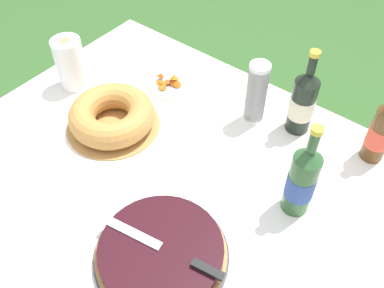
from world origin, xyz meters
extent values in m
plane|color=#335B28|center=(0.00, 0.00, 0.00)|extent=(16.00, 16.00, 0.00)
cube|color=#A87A47|center=(0.00, 0.00, 0.67)|extent=(1.53, 1.15, 0.03)
cylinder|color=#A87A47|center=(-0.70, 0.51, 0.33)|extent=(0.06, 0.06, 0.65)
cube|color=white|center=(0.00, 0.00, 0.69)|extent=(1.54, 1.16, 0.00)
cube|color=white|center=(0.00, 0.58, 0.64)|extent=(1.54, 0.00, 0.10)
cube|color=white|center=(-0.77, 0.00, 0.64)|extent=(0.00, 1.16, 0.10)
cylinder|color=#38383D|center=(0.15, -0.25, 0.70)|extent=(0.37, 0.37, 0.02)
cylinder|color=#B78447|center=(0.15, -0.25, 0.72)|extent=(0.36, 0.36, 0.01)
cylinder|color=black|center=(0.15, -0.25, 0.74)|extent=(0.34, 0.34, 0.03)
cube|color=silver|center=(0.06, -0.27, 0.76)|extent=(0.19, 0.06, 0.00)
cube|color=black|center=(0.29, -0.23, 0.76)|extent=(0.09, 0.04, 0.01)
cylinder|color=#B78447|center=(-0.32, 0.03, 0.70)|extent=(0.33, 0.33, 0.01)
torus|color=#BC7F3D|center=(-0.32, 0.03, 0.75)|extent=(0.30, 0.30, 0.09)
cylinder|color=white|center=(0.05, 0.37, 0.74)|extent=(0.07, 0.07, 0.09)
cylinder|color=white|center=(0.05, 0.37, 0.76)|extent=(0.07, 0.07, 0.09)
cylinder|color=white|center=(0.05, 0.37, 0.77)|extent=(0.07, 0.07, 0.09)
cylinder|color=white|center=(0.05, 0.37, 0.78)|extent=(0.07, 0.07, 0.09)
cylinder|color=white|center=(0.05, 0.37, 0.79)|extent=(0.07, 0.07, 0.09)
cylinder|color=white|center=(0.05, 0.37, 0.81)|extent=(0.07, 0.07, 0.09)
cylinder|color=white|center=(0.05, 0.37, 0.82)|extent=(0.07, 0.07, 0.09)
cylinder|color=white|center=(0.05, 0.37, 0.83)|extent=(0.07, 0.07, 0.09)
cylinder|color=white|center=(0.05, 0.37, 0.85)|extent=(0.07, 0.07, 0.09)
cylinder|color=white|center=(0.05, 0.37, 0.86)|extent=(0.07, 0.07, 0.09)
cylinder|color=white|center=(0.05, 0.37, 0.87)|extent=(0.07, 0.07, 0.09)
cylinder|color=white|center=(0.05, 0.37, 0.89)|extent=(0.07, 0.07, 0.09)
torus|color=white|center=(0.05, 0.37, 0.93)|extent=(0.07, 0.07, 0.01)
cylinder|color=#2D562D|center=(0.35, 0.13, 0.80)|extent=(0.08, 0.08, 0.22)
cylinder|color=#334C93|center=(0.35, 0.13, 0.80)|extent=(0.08, 0.08, 0.08)
cone|color=#2D562D|center=(0.35, 0.13, 0.93)|extent=(0.08, 0.08, 0.04)
cylinder|color=#2D562D|center=(0.35, 0.13, 0.98)|extent=(0.03, 0.03, 0.06)
cylinder|color=gold|center=(0.35, 0.13, 1.02)|extent=(0.03, 0.03, 0.02)
cylinder|color=brown|center=(0.45, 0.46, 0.79)|extent=(0.07, 0.07, 0.20)
cylinder|color=#E54C38|center=(0.45, 0.46, 0.79)|extent=(0.08, 0.08, 0.08)
cylinder|color=black|center=(0.19, 0.43, 0.80)|extent=(0.08, 0.08, 0.21)
cylinder|color=beige|center=(0.19, 0.43, 0.79)|extent=(0.09, 0.09, 0.08)
cone|color=black|center=(0.19, 0.43, 0.92)|extent=(0.08, 0.08, 0.04)
cylinder|color=black|center=(0.19, 0.43, 0.97)|extent=(0.03, 0.03, 0.07)
cylinder|color=gold|center=(0.19, 0.43, 1.01)|extent=(0.03, 0.03, 0.02)
cylinder|color=white|center=(-0.30, 0.34, 0.70)|extent=(0.20, 0.20, 0.01)
torus|color=white|center=(-0.30, 0.34, 0.71)|extent=(0.19, 0.19, 0.01)
cone|color=#A63F08|center=(-0.35, 0.32, 0.73)|extent=(0.04, 0.04, 0.03)
cone|color=orange|center=(-0.34, 0.30, 0.72)|extent=(0.04, 0.04, 0.03)
cone|color=#C65F10|center=(-0.32, 0.29, 0.72)|extent=(0.05, 0.05, 0.04)
cone|color=#C97115|center=(-0.31, 0.34, 0.71)|extent=(0.04, 0.04, 0.03)
cone|color=#D05C1A|center=(-0.30, 0.34, 0.73)|extent=(0.04, 0.04, 0.02)
cone|color=#C76E19|center=(-0.27, 0.33, 0.73)|extent=(0.05, 0.05, 0.03)
cone|color=#B14916|center=(-0.32, 0.32, 0.72)|extent=(0.05, 0.05, 0.03)
cone|color=#C05517|center=(-0.29, 0.33, 0.72)|extent=(0.06, 0.06, 0.04)
cone|color=#C45C0E|center=(-0.30, 0.34, 0.73)|extent=(0.05, 0.05, 0.05)
cone|color=#C06016|center=(-0.31, 0.29, 0.72)|extent=(0.05, 0.05, 0.04)
cylinder|color=white|center=(-0.61, 0.10, 0.80)|extent=(0.11, 0.11, 0.20)
cylinder|color=#9E7A56|center=(-0.61, 0.10, 0.90)|extent=(0.04, 0.04, 0.00)
camera|label=1|loc=(0.56, -0.64, 1.77)|focal=40.00mm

